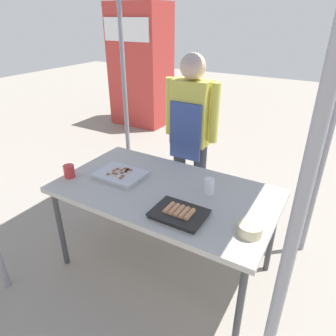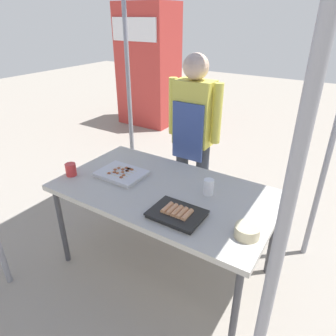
# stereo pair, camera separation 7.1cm
# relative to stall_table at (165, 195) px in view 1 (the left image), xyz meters

# --- Properties ---
(ground_plane) EXTENTS (18.00, 18.00, 0.00)m
(ground_plane) POSITION_rel_stall_table_xyz_m (0.00, 0.00, -0.70)
(ground_plane) COLOR gray
(stall_table) EXTENTS (1.60, 0.90, 0.75)m
(stall_table) POSITION_rel_stall_table_xyz_m (0.00, 0.00, 0.00)
(stall_table) COLOR #B7B2A8
(stall_table) RESTS_ON ground
(tray_grilled_sausages) EXTENTS (0.34, 0.25, 0.05)m
(tray_grilled_sausages) POSITION_rel_stall_table_xyz_m (0.25, -0.24, 0.07)
(tray_grilled_sausages) COLOR black
(tray_grilled_sausages) RESTS_ON stall_table
(tray_meat_skewers) EXTENTS (0.36, 0.28, 0.04)m
(tray_meat_skewers) POSITION_rel_stall_table_xyz_m (-0.40, -0.01, 0.07)
(tray_meat_skewers) COLOR silver
(tray_meat_skewers) RESTS_ON stall_table
(condiment_bowl) EXTENTS (0.15, 0.15, 0.07)m
(condiment_bowl) POSITION_rel_stall_table_xyz_m (0.69, -0.19, 0.09)
(condiment_bowl) COLOR #BFB28C
(condiment_bowl) RESTS_ON stall_table
(drink_cup_near_edge) EXTENTS (0.07, 0.07, 0.12)m
(drink_cup_near_edge) POSITION_rel_stall_table_xyz_m (0.30, 0.11, 0.11)
(drink_cup_near_edge) COLOR white
(drink_cup_near_edge) RESTS_ON stall_table
(drink_cup_by_wok) EXTENTS (0.08, 0.08, 0.10)m
(drink_cup_by_wok) POSITION_rel_stall_table_xyz_m (-0.74, -0.22, 0.10)
(drink_cup_by_wok) COLOR red
(drink_cup_by_wok) RESTS_ON stall_table
(vendor_woman) EXTENTS (0.52, 0.23, 1.61)m
(vendor_woman) POSITION_rel_stall_table_xyz_m (-0.17, 0.74, 0.26)
(vendor_woman) COLOR #333842
(vendor_woman) RESTS_ON ground
(neighbor_stall_left) EXTENTS (0.99, 0.75, 2.08)m
(neighbor_stall_left) POSITION_rel_stall_table_xyz_m (-2.34, 3.06, 0.35)
(neighbor_stall_left) COLOR #BF3833
(neighbor_stall_left) RESTS_ON ground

